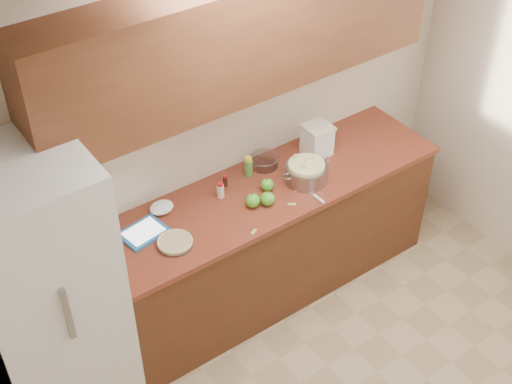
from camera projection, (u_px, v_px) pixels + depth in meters
room_shell at (436, 293)px, 3.38m from camera, size 3.60×3.60×3.60m
counter_run at (256, 245)px, 4.84m from camera, size 2.64×0.68×0.92m
upper_cabinets at (240, 37)px, 3.99m from camera, size 2.60×0.34×0.70m
fridge at (46, 296)px, 3.90m from camera, size 0.70×0.70×1.80m
pie at (175, 242)px, 4.17m from camera, size 0.22×0.22×0.04m
colander at (306, 172)px, 4.61m from camera, size 0.37×0.27×0.14m
flour_canister at (317, 140)px, 4.81m from camera, size 0.19×0.19×0.22m
tablet at (144, 232)px, 4.25m from camera, size 0.30×0.24×0.02m
paring_knife at (318, 198)px, 4.50m from camera, size 0.03×0.20×0.02m
lemon_bottle at (248, 167)px, 4.65m from camera, size 0.05×0.05×0.14m
cinnamon_shaker at (221, 190)px, 4.49m from camera, size 0.05×0.05×0.11m
vanilla_bottle at (225, 181)px, 4.58m from camera, size 0.03×0.03×0.09m
mixing_bowl at (264, 161)px, 4.75m from camera, size 0.20×0.20×0.07m
paper_towel at (162, 207)px, 4.39m from camera, size 0.19×0.17×0.06m
apple_left at (253, 201)px, 4.42m from camera, size 0.09×0.09×0.10m
apple_center at (267, 185)px, 4.55m from camera, size 0.08×0.08×0.10m
apple_front at (267, 199)px, 4.44m from camera, size 0.09×0.09×0.10m
peel_a at (254, 232)px, 4.27m from camera, size 0.05×0.04×0.00m
peel_b at (289, 184)px, 4.62m from camera, size 0.03×0.05×0.00m
peel_c at (263, 198)px, 4.51m from camera, size 0.02×0.04×0.00m
peel_d at (295, 191)px, 4.57m from camera, size 0.02×0.03×0.00m
peel_e at (292, 204)px, 4.46m from camera, size 0.05×0.04×0.00m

